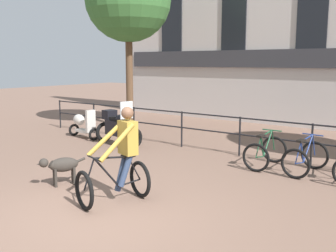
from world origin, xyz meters
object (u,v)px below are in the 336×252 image
object	(u,v)px
dog	(61,165)
parked_bicycle_near_lamp	(265,152)
parked_scooter	(83,124)
parked_motorcycle	(118,127)
cyclist_with_bike	(120,160)
parked_bicycle_mid_left	(305,158)

from	to	relation	value
dog	parked_bicycle_near_lamp	bearing A→B (deg)	81.03
parked_scooter	parked_motorcycle	bearing A→B (deg)	-86.07
dog	parked_bicycle_near_lamp	world-z (taller)	parked_bicycle_near_lamp
parked_bicycle_near_lamp	parked_scooter	world-z (taller)	parked_scooter
parked_scooter	parked_bicycle_near_lamp	bearing A→B (deg)	-80.01
cyclist_with_bike	parked_motorcycle	bearing A→B (deg)	151.85
cyclist_with_bike	parked_motorcycle	world-z (taller)	cyclist_with_bike
parked_bicycle_mid_left	parked_scooter	xyz separation A→B (m)	(-7.21, -0.17, 0.10)
cyclist_with_bike	parked_bicycle_mid_left	bearing A→B (deg)	78.62
dog	parked_bicycle_near_lamp	xyz separation A→B (m)	(2.71, 3.81, -0.06)
cyclist_with_bike	parked_scooter	bearing A→B (deg)	162.22
dog	parked_scooter	bearing A→B (deg)	160.80
parked_motorcycle	parked_bicycle_near_lamp	size ratio (longest dim) A/B	1.48
parked_motorcycle	dog	bearing A→B (deg)	-143.49
parked_scooter	cyclist_with_bike	bearing A→B (deg)	-116.50
cyclist_with_bike	dog	xyz separation A→B (m)	(-1.60, -0.04, -0.35)
dog	parked_scooter	xyz separation A→B (m)	(-3.56, 3.64, 0.04)
parked_motorcycle	parked_bicycle_near_lamp	xyz separation A→B (m)	(4.54, 0.31, -0.20)
cyclist_with_bike	parked_bicycle_near_lamp	bearing A→B (deg)	90.78
parked_bicycle_near_lamp	parked_scooter	size ratio (longest dim) A/B	0.84
dog	parked_bicycle_mid_left	world-z (taller)	parked_bicycle_mid_left
parked_bicycle_near_lamp	parked_bicycle_mid_left	distance (m)	0.94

